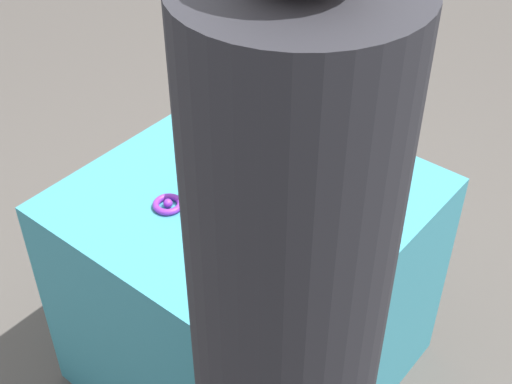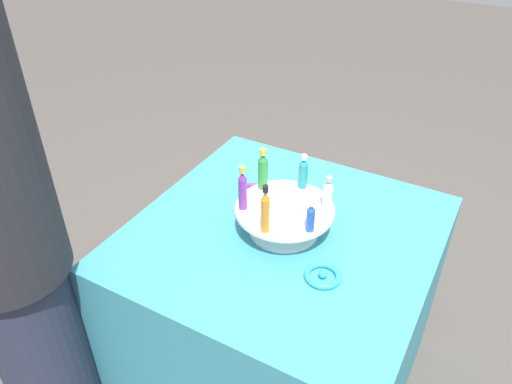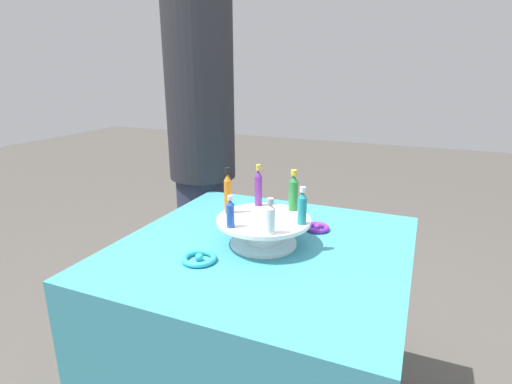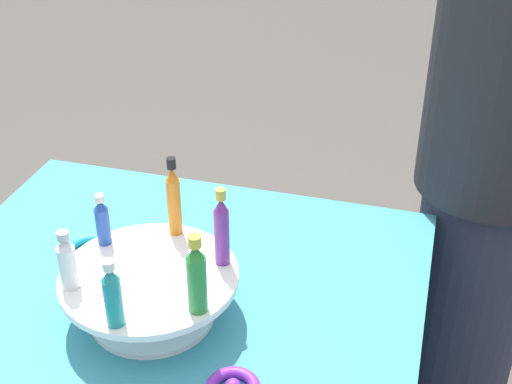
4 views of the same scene
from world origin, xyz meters
name	(u,v)px [view 4 (image 4 of 4)]	position (x,y,z in m)	size (l,w,h in m)	color
display_stand	(151,290)	(0.00, 0.00, 0.76)	(0.28, 0.28, 0.09)	white
bottle_clear	(67,262)	(0.10, 0.06, 0.84)	(0.03, 0.03, 0.10)	silver
bottle_teal	(113,296)	(0.00, 0.12, 0.85)	(0.03, 0.03, 0.11)	teal
bottle_green	(197,277)	(-0.10, 0.06, 0.85)	(0.03, 0.03, 0.13)	#288438
bottle_purple	(222,230)	(-0.10, -0.06, 0.86)	(0.02, 0.02, 0.14)	#702D93
bottle_orange	(173,199)	(0.00, -0.12, 0.86)	(0.02, 0.02, 0.14)	orange
bottle_blue	(102,221)	(0.10, -0.06, 0.84)	(0.02, 0.02, 0.09)	#234CAD
ribbon_bow_teal	(90,251)	(0.17, -0.12, 0.72)	(0.10, 0.10, 0.02)	#2DB7CC
person_figure	(502,118)	(-0.52, -0.52, 0.89)	(0.30, 0.30, 1.77)	#282D42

